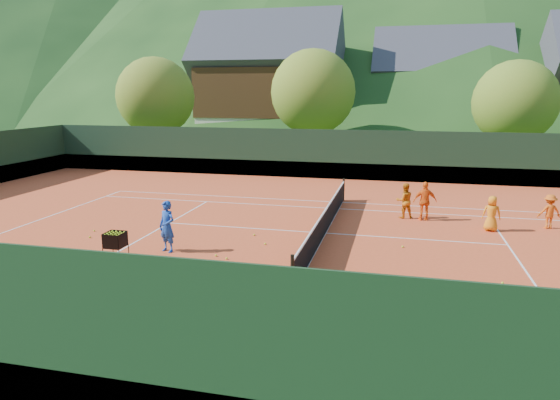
% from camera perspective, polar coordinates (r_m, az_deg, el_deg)
% --- Properties ---
extents(ground, '(400.00, 400.00, 0.00)m').
position_cam_1_polar(ground, '(18.93, 5.21, -3.85)').
color(ground, '#2B4C17').
rests_on(ground, ground).
extents(clay_court, '(40.00, 24.00, 0.02)m').
position_cam_1_polar(clay_court, '(18.93, 5.21, -3.82)').
color(clay_court, '#C74520').
rests_on(clay_court, ground).
extents(coach, '(0.73, 0.61, 1.72)m').
position_cam_1_polar(coach, '(16.92, -12.79, -2.97)').
color(coach, '#1944A6').
rests_on(coach, clay_court).
extents(student_a, '(0.87, 0.77, 1.49)m').
position_cam_1_polar(student_a, '(21.57, 14.04, -0.07)').
color(student_a, orange).
rests_on(student_a, clay_court).
extents(student_b, '(1.01, 0.56, 1.62)m').
position_cam_1_polar(student_b, '(21.39, 16.23, -0.12)').
color(student_b, orange).
rests_on(student_b, clay_court).
extents(student_c, '(0.71, 0.50, 1.37)m').
position_cam_1_polar(student_c, '(20.62, 23.03, -1.43)').
color(student_c, orange).
rests_on(student_c, clay_court).
extents(student_d, '(0.95, 0.66, 1.35)m').
position_cam_1_polar(student_d, '(21.99, 28.41, -1.16)').
color(student_d, '#DB5A13').
rests_on(student_d, clay_court).
extents(tennis_ball_0, '(0.07, 0.07, 0.07)m').
position_cam_1_polar(tennis_ball_0, '(15.35, -8.33, -7.62)').
color(tennis_ball_0, '#BBE826').
rests_on(tennis_ball_0, clay_court).
extents(tennis_ball_1, '(0.07, 0.07, 0.07)m').
position_cam_1_polar(tennis_ball_1, '(17.64, 13.85, -5.20)').
color(tennis_ball_1, '#BBE826').
rests_on(tennis_ball_1, clay_court).
extents(tennis_ball_3, '(0.07, 0.07, 0.07)m').
position_cam_1_polar(tennis_ball_3, '(15.32, 24.09, -8.65)').
color(tennis_ball_3, '#BBE826').
rests_on(tennis_ball_3, clay_court).
extents(tennis_ball_4, '(0.07, 0.07, 0.07)m').
position_cam_1_polar(tennis_ball_4, '(15.26, -14.85, -8.03)').
color(tennis_ball_4, '#BBE826').
rests_on(tennis_ball_4, clay_court).
extents(tennis_ball_7, '(0.07, 0.07, 0.07)m').
position_cam_1_polar(tennis_ball_7, '(16.37, -7.33, -6.30)').
color(tennis_ball_7, '#BBE826').
rests_on(tennis_ball_7, clay_court).
extents(tennis_ball_8, '(0.07, 0.07, 0.07)m').
position_cam_1_polar(tennis_ball_8, '(17.45, -1.71, -5.03)').
color(tennis_ball_8, '#BBE826').
rests_on(tennis_ball_8, clay_court).
extents(tennis_ball_9, '(0.07, 0.07, 0.07)m').
position_cam_1_polar(tennis_ball_9, '(16.06, -6.12, -6.65)').
color(tennis_ball_9, '#BBE826').
rests_on(tennis_ball_9, clay_court).
extents(tennis_ball_10, '(0.07, 0.07, 0.07)m').
position_cam_1_polar(tennis_ball_10, '(13.42, -14.64, -10.90)').
color(tennis_ball_10, '#BBE826').
rests_on(tennis_ball_10, clay_court).
extents(tennis_ball_11, '(0.07, 0.07, 0.07)m').
position_cam_1_polar(tennis_ball_11, '(20.33, -20.46, -3.30)').
color(tennis_ball_11, '#BBE826').
rests_on(tennis_ball_11, clay_court).
extents(tennis_ball_12, '(0.07, 0.07, 0.07)m').
position_cam_1_polar(tennis_ball_12, '(19.51, -20.91, -3.98)').
color(tennis_ball_12, '#BBE826').
rests_on(tennis_ball_12, clay_court).
extents(tennis_ball_13, '(0.07, 0.07, 0.07)m').
position_cam_1_polar(tennis_ball_13, '(15.99, -11.15, -6.90)').
color(tennis_ball_13, '#BBE826').
rests_on(tennis_ball_13, clay_court).
extents(tennis_ball_15, '(0.07, 0.07, 0.07)m').
position_cam_1_polar(tennis_ball_15, '(13.44, 24.76, -11.63)').
color(tennis_ball_15, '#BBE826').
rests_on(tennis_ball_15, clay_court).
extents(tennis_ball_16, '(0.07, 0.07, 0.07)m').
position_cam_1_polar(tennis_ball_16, '(18.53, -2.97, -4.00)').
color(tennis_ball_16, '#BBE826').
rests_on(tennis_ball_16, clay_court).
extents(tennis_ball_17, '(0.07, 0.07, 0.07)m').
position_cam_1_polar(tennis_ball_17, '(10.97, 4.09, -16.00)').
color(tennis_ball_17, '#BBE826').
rests_on(tennis_ball_17, clay_court).
extents(court_lines, '(23.83, 11.03, 0.00)m').
position_cam_1_polar(court_lines, '(18.92, 5.21, -3.78)').
color(court_lines, silver).
rests_on(court_lines, clay_court).
extents(tennis_net, '(0.10, 12.07, 1.10)m').
position_cam_1_polar(tennis_net, '(18.79, 5.24, -2.33)').
color(tennis_net, black).
rests_on(tennis_net, clay_court).
extents(perimeter_fence, '(40.40, 24.24, 3.00)m').
position_cam_1_polar(perimeter_fence, '(18.62, 5.29, -0.10)').
color(perimeter_fence, black).
rests_on(perimeter_fence, clay_court).
extents(ball_hopper, '(0.57, 0.57, 1.00)m').
position_cam_1_polar(ball_hopper, '(16.20, -18.32, -4.41)').
color(ball_hopper, black).
rests_on(ball_hopper, clay_court).
extents(chalet_left, '(13.80, 9.93, 12.92)m').
position_cam_1_polar(chalet_left, '(49.62, -1.20, 12.76)').
color(chalet_left, beige).
rests_on(chalet_left, ground).
extents(chalet_mid, '(12.65, 8.82, 11.45)m').
position_cam_1_polar(chalet_mid, '(52.12, 17.63, 11.46)').
color(chalet_mid, beige).
rests_on(chalet_mid, ground).
extents(tree_a, '(6.00, 6.00, 7.88)m').
position_cam_1_polar(tree_a, '(40.51, -14.06, 11.41)').
color(tree_a, '#402A19').
rests_on(tree_a, ground).
extents(tree_b, '(6.40, 6.40, 8.40)m').
position_cam_1_polar(tree_b, '(38.57, 3.78, 12.20)').
color(tree_b, '#3E2918').
rests_on(tree_b, ground).
extents(tree_c, '(5.60, 5.60, 7.35)m').
position_cam_1_polar(tree_c, '(37.76, 25.27, 10.08)').
color(tree_c, '#3E2918').
rests_on(tree_c, ground).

